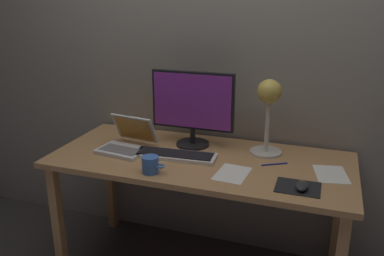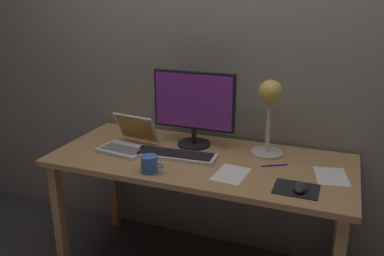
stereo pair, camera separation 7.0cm
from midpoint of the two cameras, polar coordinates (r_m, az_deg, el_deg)
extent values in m
cube|color=gray|center=(2.41, 3.38, 11.79)|extent=(4.80, 0.06, 2.60)
cube|color=tan|center=(2.19, 0.24, -4.54)|extent=(1.60, 0.70, 0.03)
cube|color=tan|center=(2.46, -19.11, -12.57)|extent=(0.05, 0.05, 0.71)
cube|color=tan|center=(2.87, -12.09, -7.20)|extent=(0.05, 0.05, 0.71)
cube|color=tan|center=(2.52, 19.02, -11.76)|extent=(0.05, 0.05, 0.71)
cylinder|color=black|center=(2.35, -0.76, -2.25)|extent=(0.19, 0.19, 0.01)
cylinder|color=black|center=(2.33, -0.76, -1.07)|extent=(0.03, 0.03, 0.09)
cube|color=black|center=(2.27, -0.78, 3.88)|extent=(0.48, 0.03, 0.33)
cube|color=purple|center=(2.26, -0.93, 3.78)|extent=(0.45, 0.00, 0.30)
cube|color=silver|center=(2.18, -3.27, -3.89)|extent=(0.45, 0.17, 0.02)
cube|color=black|center=(2.18, -3.27, -3.59)|extent=(0.41, 0.14, 0.01)
cube|color=silver|center=(2.29, -10.67, -3.14)|extent=(0.29, 0.21, 0.02)
cube|color=slate|center=(2.27, -10.89, -2.99)|extent=(0.24, 0.13, 0.00)
cube|color=silver|center=(2.35, -8.90, -0.05)|extent=(0.27, 0.12, 0.17)
cube|color=gold|center=(2.35, -8.90, -0.05)|extent=(0.24, 0.11, 0.14)
cylinder|color=beige|center=(2.26, 9.43, -3.35)|extent=(0.17, 0.17, 0.01)
cylinder|color=silver|center=(2.21, 9.65, 0.55)|extent=(0.02, 0.02, 0.31)
sphere|color=gold|center=(2.16, 9.91, 5.09)|extent=(0.13, 0.13, 0.13)
sphere|color=#FFEAB2|center=(2.16, 9.82, 4.20)|extent=(0.04, 0.04, 0.04)
cube|color=black|center=(1.91, 13.63, -8.10)|extent=(0.20, 0.16, 0.00)
ellipsoid|color=#28282B|center=(1.89, 14.12, -7.91)|extent=(0.06, 0.10, 0.03)
cylinder|color=#3F72CC|center=(2.00, -6.89, -5.15)|extent=(0.08, 0.08, 0.08)
torus|color=#3F72CC|center=(1.98, -5.50, -5.36)|extent=(0.05, 0.05, 0.01)
cube|color=white|center=(2.00, 4.66, -6.40)|extent=(0.16, 0.22, 0.00)
cube|color=white|center=(2.09, 18.03, -6.19)|extent=(0.19, 0.24, 0.00)
cylinder|color=#2633A5|center=(2.13, 10.57, -5.01)|extent=(0.12, 0.08, 0.01)
camera|label=1|loc=(0.04, -90.97, -0.32)|focal=37.97mm
camera|label=2|loc=(0.04, 89.03, 0.32)|focal=37.97mm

